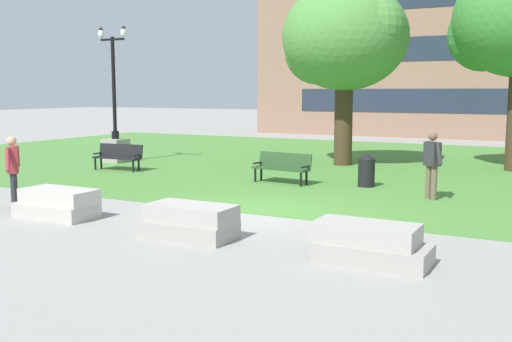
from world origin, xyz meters
TOP-DOWN VIEW (x-y plane):
  - ground_plane at (0.00, 0.00)m, footprint 140.00×140.00m
  - grass_lawn at (0.00, 10.00)m, footprint 40.00×20.00m
  - concrete_block_center at (-3.69, -2.29)m, footprint 1.84×0.90m
  - concrete_block_left at (-0.11, -2.46)m, footprint 1.81×0.90m
  - concrete_block_right at (3.38, -2.47)m, footprint 1.85×0.90m
  - person_skateboarder at (-5.28, -2.08)m, footprint 0.71×0.90m
  - skateboard at (-5.07, -1.74)m, footprint 0.99×0.67m
  - park_bench_near_left at (-7.75, 4.42)m, footprint 1.83×0.64m
  - park_bench_near_right at (-1.43, 4.39)m, footprint 1.85×0.74m
  - lamp_post_right at (-9.45, 6.24)m, footprint 1.32×0.80m
  - tree_near_right at (-1.43, 9.54)m, footprint 4.82×4.59m
  - trash_bin at (0.99, 4.93)m, footprint 0.49×0.49m
  - person_bystander_near_lawn at (3.07, 3.69)m, footprint 0.66×0.67m
  - building_facade_distant at (0.43, 24.50)m, footprint 26.08×1.03m

SIDE VIEW (x-z plane):
  - ground_plane at x=0.00m, z-range 0.00..0.00m
  - grass_lawn at x=0.00m, z-range 0.00..0.02m
  - skateboard at x=-5.07m, z-range 0.02..0.15m
  - concrete_block_center at x=-3.69m, z-range -0.01..0.63m
  - concrete_block_left at x=-0.11m, z-range -0.01..0.63m
  - concrete_block_right at x=3.38m, z-range -0.01..0.63m
  - trash_bin at x=0.99m, z-range 0.02..0.98m
  - park_bench_near_left at x=-7.75m, z-range 0.09..0.99m
  - park_bench_near_right at x=-1.43m, z-range 0.09..0.99m
  - person_skateboarder at x=-5.28m, z-range 0.11..1.82m
  - person_bystander_near_lawn at x=3.07m, z-range 0.13..1.84m
  - lamp_post_right at x=-9.45m, z-range -1.52..3.65m
  - tree_near_right at x=-1.43m, z-range 1.31..7.96m
  - building_facade_distant at x=0.43m, z-range 0.00..11.07m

